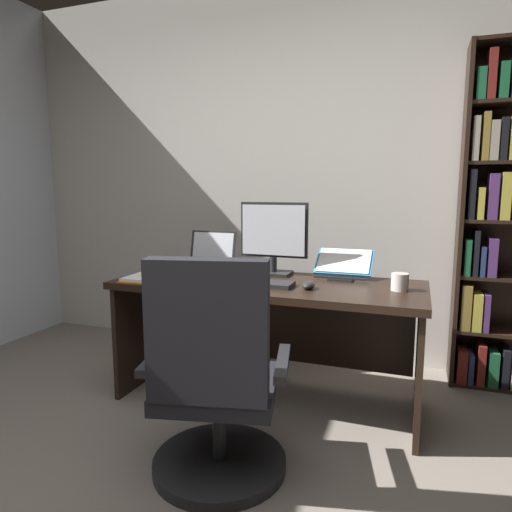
{
  "coord_description": "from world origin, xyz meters",
  "views": [
    {
      "loc": [
        0.81,
        -1.02,
        1.25
      ],
      "look_at": [
        -0.04,
        1.34,
        0.87
      ],
      "focal_mm": 31.58,
      "sensor_mm": 36.0,
      "label": 1
    }
  ],
  "objects_px": {
    "monitor": "(274,239)",
    "computer_mouse": "(309,285)",
    "office_chair": "(215,388)",
    "pen": "(218,276)",
    "keyboard": "(256,283)",
    "open_binder": "(169,278)",
    "laptop": "(207,262)",
    "coffee_mug": "(400,282)",
    "desk": "(271,311)",
    "notepad": "(215,277)",
    "reading_stand_with_book": "(344,264)"
  },
  "relations": [
    {
      "from": "desk",
      "to": "coffee_mug",
      "type": "height_order",
      "value": "coffee_mug"
    },
    {
      "from": "office_chair",
      "to": "computer_mouse",
      "type": "bearing_deg",
      "value": 57.62
    },
    {
      "from": "keyboard",
      "to": "office_chair",
      "type": "bearing_deg",
      "value": -84.83
    },
    {
      "from": "keyboard",
      "to": "coffee_mug",
      "type": "bearing_deg",
      "value": 9.55
    },
    {
      "from": "open_binder",
      "to": "coffee_mug",
      "type": "distance_m",
      "value": 1.29
    },
    {
      "from": "office_chair",
      "to": "keyboard",
      "type": "bearing_deg",
      "value": 82.21
    },
    {
      "from": "reading_stand_with_book",
      "to": "coffee_mug",
      "type": "bearing_deg",
      "value": -37.76
    },
    {
      "from": "reading_stand_with_book",
      "to": "computer_mouse",
      "type": "bearing_deg",
      "value": -107.79
    },
    {
      "from": "desk",
      "to": "notepad",
      "type": "bearing_deg",
      "value": -163.93
    },
    {
      "from": "notepad",
      "to": "monitor",
      "type": "bearing_deg",
      "value": 38.88
    },
    {
      "from": "desk",
      "to": "office_chair",
      "type": "bearing_deg",
      "value": -88.11
    },
    {
      "from": "keyboard",
      "to": "computer_mouse",
      "type": "relative_size",
      "value": 4.04
    },
    {
      "from": "desk",
      "to": "notepad",
      "type": "relative_size",
      "value": 8.35
    },
    {
      "from": "monitor",
      "to": "computer_mouse",
      "type": "distance_m",
      "value": 0.49
    },
    {
      "from": "open_binder",
      "to": "notepad",
      "type": "bearing_deg",
      "value": 30.78
    },
    {
      "from": "open_binder",
      "to": "notepad",
      "type": "xyz_separation_m",
      "value": [
        0.23,
        0.15,
        -0.01
      ]
    },
    {
      "from": "pen",
      "to": "keyboard",
      "type": "bearing_deg",
      "value": -19.65
    },
    {
      "from": "reading_stand_with_book",
      "to": "open_binder",
      "type": "bearing_deg",
      "value": -155.15
    },
    {
      "from": "open_binder",
      "to": "reading_stand_with_book",
      "type": "bearing_deg",
      "value": 22.99
    },
    {
      "from": "laptop",
      "to": "pen",
      "type": "distance_m",
      "value": 0.31
    },
    {
      "from": "open_binder",
      "to": "monitor",
      "type": "bearing_deg",
      "value": 34.39
    },
    {
      "from": "desk",
      "to": "reading_stand_with_book",
      "type": "relative_size",
      "value": 5.21
    },
    {
      "from": "monitor",
      "to": "desk",
      "type": "bearing_deg",
      "value": -76.95
    },
    {
      "from": "monitor",
      "to": "notepad",
      "type": "height_order",
      "value": "monitor"
    },
    {
      "from": "desk",
      "to": "keyboard",
      "type": "height_order",
      "value": "keyboard"
    },
    {
      "from": "office_chair",
      "to": "monitor",
      "type": "distance_m",
      "value": 1.14
    },
    {
      "from": "coffee_mug",
      "to": "keyboard",
      "type": "bearing_deg",
      "value": -170.45
    },
    {
      "from": "laptop",
      "to": "desk",
      "type": "bearing_deg",
      "value": -16.34
    },
    {
      "from": "monitor",
      "to": "pen",
      "type": "height_order",
      "value": "monitor"
    },
    {
      "from": "keyboard",
      "to": "open_binder",
      "type": "xyz_separation_m",
      "value": [
        -0.52,
        -0.05,
        -0.0
      ]
    },
    {
      "from": "keyboard",
      "to": "laptop",
      "type": "bearing_deg",
      "value": 144.16
    },
    {
      "from": "laptop",
      "to": "coffee_mug",
      "type": "distance_m",
      "value": 1.24
    },
    {
      "from": "monitor",
      "to": "notepad",
      "type": "distance_m",
      "value": 0.43
    },
    {
      "from": "keyboard",
      "to": "notepad",
      "type": "distance_m",
      "value": 0.31
    },
    {
      "from": "laptop",
      "to": "computer_mouse",
      "type": "bearing_deg",
      "value": -23.68
    },
    {
      "from": "keyboard",
      "to": "monitor",
      "type": "bearing_deg",
      "value": 90.0
    },
    {
      "from": "computer_mouse",
      "to": "coffee_mug",
      "type": "height_order",
      "value": "coffee_mug"
    },
    {
      "from": "monitor",
      "to": "open_binder",
      "type": "xyz_separation_m",
      "value": [
        -0.52,
        -0.38,
        -0.21
      ]
    },
    {
      "from": "monitor",
      "to": "laptop",
      "type": "xyz_separation_m",
      "value": [
        -0.46,
        0.0,
        -0.17
      ]
    },
    {
      "from": "notepad",
      "to": "coffee_mug",
      "type": "relative_size",
      "value": 2.29
    },
    {
      "from": "computer_mouse",
      "to": "reading_stand_with_book",
      "type": "bearing_deg",
      "value": 72.21
    },
    {
      "from": "desk",
      "to": "open_binder",
      "type": "bearing_deg",
      "value": -156.53
    },
    {
      "from": "monitor",
      "to": "reading_stand_with_book",
      "type": "distance_m",
      "value": 0.45
    },
    {
      "from": "computer_mouse",
      "to": "monitor",
      "type": "bearing_deg",
      "value": 132.27
    },
    {
      "from": "computer_mouse",
      "to": "pen",
      "type": "bearing_deg",
      "value": 170.4
    },
    {
      "from": "keyboard",
      "to": "coffee_mug",
      "type": "distance_m",
      "value": 0.77
    },
    {
      "from": "desk",
      "to": "monitor",
      "type": "relative_size",
      "value": 3.92
    },
    {
      "from": "monitor",
      "to": "open_binder",
      "type": "bearing_deg",
      "value": -143.75
    },
    {
      "from": "computer_mouse",
      "to": "open_binder",
      "type": "height_order",
      "value": "computer_mouse"
    },
    {
      "from": "monitor",
      "to": "computer_mouse",
      "type": "relative_size",
      "value": 4.31
    }
  ]
}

